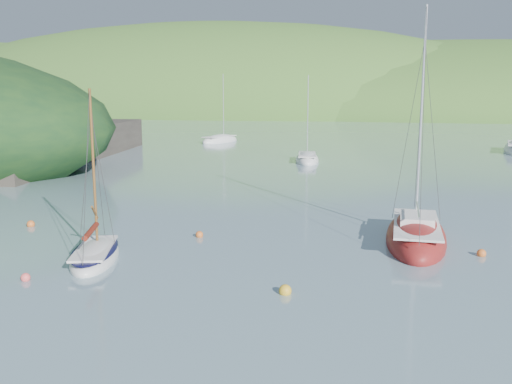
% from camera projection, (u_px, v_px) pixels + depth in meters
% --- Properties ---
extents(ground, '(700.00, 700.00, 0.00)m').
position_uv_depth(ground, '(167.00, 296.00, 20.95)').
color(ground, gray).
rests_on(ground, ground).
extents(shoreline_hills, '(690.00, 135.00, 56.00)m').
position_uv_depth(shoreline_hills, '(357.00, 112.00, 187.06)').
color(shoreline_hills, '#43702B').
rests_on(shoreline_hills, ground).
extents(daysailer_white, '(3.62, 5.59, 8.07)m').
position_uv_depth(daysailer_white, '(95.00, 255.00, 25.32)').
color(daysailer_white, silver).
rests_on(daysailer_white, ground).
extents(sloop_red, '(3.11, 8.49, 12.46)m').
position_uv_depth(sloop_red, '(416.00, 238.00, 28.22)').
color(sloop_red, maroon).
rests_on(sloop_red, ground).
extents(distant_sloop_a, '(3.62, 7.12, 9.69)m').
position_uv_depth(distant_sloop_a, '(307.00, 160.00, 59.52)').
color(distant_sloop_a, silver).
rests_on(distant_sloop_a, ground).
extents(distant_sloop_c, '(4.80, 7.75, 10.44)m').
position_uv_depth(distant_sloop_c, '(220.00, 141.00, 81.29)').
color(distant_sloop_c, silver).
rests_on(distant_sloop_c, ground).
extents(mooring_buoys, '(23.85, 8.80, 0.48)m').
position_uv_depth(mooring_buoys, '(206.00, 254.00, 25.82)').
color(mooring_buoys, gold).
rests_on(mooring_buoys, ground).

